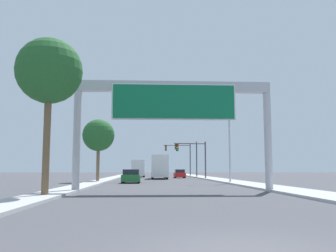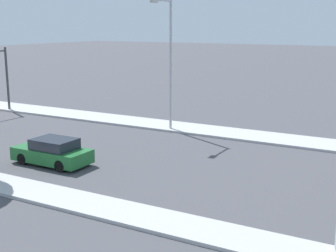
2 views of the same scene
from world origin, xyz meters
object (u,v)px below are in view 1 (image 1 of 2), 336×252
(truck_box_primary, at_px, (138,168))
(palm_tree_foreground, at_px, (49,72))
(traffic_light_mid_block, at_px, (189,153))
(street_lamp_right, at_px, (227,132))
(truck_box_secondary, at_px, (159,167))
(palm_tree_background, at_px, (99,135))
(car_near_left, at_px, (180,174))
(traffic_light_far_intersection, at_px, (182,154))
(car_mid_center, at_px, (131,177))
(sign_gantry, at_px, (174,105))
(traffic_light_near_intersection, at_px, (195,153))

(truck_box_primary, xyz_separation_m, palm_tree_foreground, (-3.66, -50.04, 5.22))
(traffic_light_mid_block, bearing_deg, street_lamp_right, -87.67)
(truck_box_secondary, xyz_separation_m, palm_tree_background, (-7.46, -13.18, 3.57))
(car_near_left, height_order, traffic_light_far_intersection, traffic_light_far_intersection)
(car_mid_center, distance_m, traffic_light_far_intersection, 35.85)
(palm_tree_foreground, bearing_deg, sign_gantry, 32.62)
(car_near_left, relative_size, street_lamp_right, 0.47)
(traffic_light_mid_block, bearing_deg, traffic_light_near_intersection, -91.75)
(traffic_light_mid_block, bearing_deg, sign_gantry, -97.79)
(palm_tree_foreground, xyz_separation_m, street_lamp_right, (13.71, 18.56, -1.45))
(car_mid_center, height_order, traffic_light_near_intersection, traffic_light_near_intersection)
(car_mid_center, distance_m, palm_tree_foreground, 21.31)
(car_near_left, height_order, traffic_light_near_intersection, traffic_light_near_intersection)
(truck_box_primary, relative_size, traffic_light_near_intersection, 1.47)
(palm_tree_background, bearing_deg, car_near_left, 59.52)
(truck_box_secondary, relative_size, palm_tree_background, 1.21)
(car_mid_center, bearing_deg, truck_box_secondary, 77.79)
(sign_gantry, distance_m, street_lamp_right, 15.44)
(truck_box_primary, xyz_separation_m, palm_tree_background, (-3.96, -26.96, 3.77))
(traffic_light_far_intersection, bearing_deg, traffic_light_near_intersection, -89.57)
(truck_box_primary, xyz_separation_m, traffic_light_mid_block, (8.99, -5.35, 2.62))
(car_near_left, bearing_deg, street_lamp_right, -82.48)
(car_near_left, distance_m, street_lamp_right, 23.80)
(traffic_light_near_intersection, bearing_deg, sign_gantry, -99.77)
(sign_gantry, height_order, palm_tree_background, sign_gantry)
(sign_gantry, height_order, car_near_left, sign_gantry)
(palm_tree_background, bearing_deg, traffic_light_mid_block, 59.08)
(traffic_light_far_intersection, distance_m, palm_tree_foreground, 56.09)
(car_near_left, relative_size, palm_tree_foreground, 0.49)
(traffic_light_mid_block, distance_m, street_lamp_right, 26.18)
(street_lamp_right, bearing_deg, palm_tree_background, 162.14)
(truck_box_secondary, relative_size, palm_tree_foreground, 1.01)
(car_mid_center, distance_m, truck_box_secondary, 16.59)
(truck_box_secondary, height_order, traffic_light_far_intersection, traffic_light_far_intersection)
(sign_gantry, xyz_separation_m, street_lamp_right, (6.55, 13.98, -0.46))
(street_lamp_right, bearing_deg, traffic_light_mid_block, 92.33)
(car_mid_center, distance_m, truck_box_primary, 29.97)
(traffic_light_mid_block, height_order, traffic_light_far_intersection, traffic_light_far_intersection)
(car_mid_center, relative_size, street_lamp_right, 0.47)
(traffic_light_far_intersection, bearing_deg, traffic_light_mid_block, -87.39)
(car_near_left, distance_m, traffic_light_far_intersection, 13.62)
(car_mid_center, height_order, truck_box_secondary, truck_box_secondary)
(car_mid_center, relative_size, traffic_light_mid_block, 0.69)
(palm_tree_foreground, bearing_deg, car_near_left, 75.66)
(truck_box_secondary, relative_size, street_lamp_right, 0.96)
(truck_box_secondary, height_order, palm_tree_background, palm_tree_background)
(truck_box_secondary, xyz_separation_m, traffic_light_far_intersection, (5.03, 18.44, 2.69))
(car_near_left, xyz_separation_m, street_lamp_right, (3.05, -23.13, 4.67))
(traffic_light_mid_block, xyz_separation_m, traffic_light_far_intersection, (-0.46, 10.00, 0.27))
(traffic_light_near_intersection, bearing_deg, traffic_light_mid_block, 88.25)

